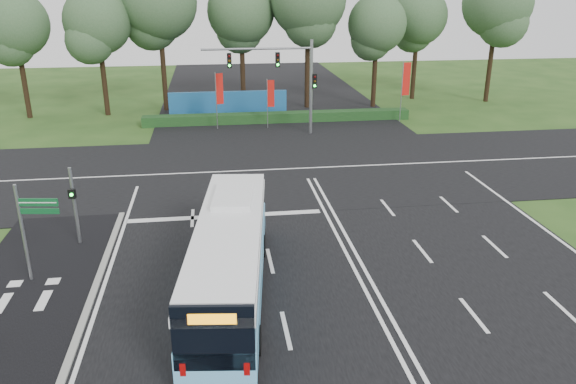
{
  "coord_description": "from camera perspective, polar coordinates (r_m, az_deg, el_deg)",
  "views": [
    {
      "loc": [
        -5.39,
        -20.72,
        10.92
      ],
      "look_at": [
        -2.27,
        2.0,
        2.3
      ],
      "focal_mm": 35.0,
      "sensor_mm": 36.0,
      "label": 1
    }
  ],
  "objects": [
    {
      "name": "bike_path",
      "position": [
        21.99,
        -26.02,
        -11.44
      ],
      "size": [
        5.0,
        18.0,
        0.06
      ],
      "primitive_type": "cube",
      "color": "black",
      "rests_on": "ground"
    },
    {
      "name": "hedge",
      "position": [
        46.74,
        -1.0,
        7.58
      ],
      "size": [
        22.0,
        1.2,
        0.8
      ],
      "primitive_type": "cube",
      "color": "#133416",
      "rests_on": "ground"
    },
    {
      "name": "ground",
      "position": [
        24.04,
        6.07,
        -6.56
      ],
      "size": [
        120.0,
        120.0,
        0.0
      ],
      "primitive_type": "plane",
      "color": "#254617",
      "rests_on": "ground"
    },
    {
      "name": "banner_flag_left",
      "position": [
        44.4,
        -7.05,
        10.03
      ],
      "size": [
        0.61,
        0.31,
        4.43
      ],
      "rotation": [
        0.0,
        0.0,
        0.43
      ],
      "color": "gray",
      "rests_on": "ground"
    },
    {
      "name": "kerb_strip",
      "position": [
        21.31,
        -19.79,
        -11.41
      ],
      "size": [
        0.25,
        18.0,
        0.12
      ],
      "primitive_type": "cube",
      "color": "gray",
      "rests_on": "ground"
    },
    {
      "name": "street_sign",
      "position": [
        23.12,
        -24.73,
        -2.74
      ],
      "size": [
        1.54,
        0.3,
        3.98
      ],
      "rotation": [
        0.0,
        0.0,
        -0.14
      ],
      "color": "gray",
      "rests_on": "ground"
    },
    {
      "name": "road_cross",
      "position": [
        34.91,
        1.47,
        2.4
      ],
      "size": [
        120.0,
        14.0,
        0.05
      ],
      "primitive_type": "cube",
      "color": "black",
      "rests_on": "ground"
    },
    {
      "name": "banner_flag_right",
      "position": [
        47.36,
        11.8,
        10.8
      ],
      "size": [
        0.72,
        0.19,
        4.94
      ],
      "rotation": [
        0.0,
        0.0,
        0.2
      ],
      "color": "gray",
      "rests_on": "ground"
    },
    {
      "name": "eucalyptus_row",
      "position": [
        51.44,
        -0.99,
        17.98
      ],
      "size": [
        47.79,
        9.06,
        12.82
      ],
      "color": "black",
      "rests_on": "ground"
    },
    {
      "name": "pedestrian_signal",
      "position": [
        25.92,
        -20.89,
        -1.1
      ],
      "size": [
        0.32,
        0.42,
        3.55
      ],
      "rotation": [
        0.0,
        0.0,
        -0.26
      ],
      "color": "gray",
      "rests_on": "ground"
    },
    {
      "name": "city_bus",
      "position": [
        20.51,
        -5.92,
        -6.56
      ],
      "size": [
        3.59,
        11.26,
        3.18
      ],
      "rotation": [
        0.0,
        0.0,
        -0.12
      ],
      "color": "#6EC8FF",
      "rests_on": "ground"
    },
    {
      "name": "road_main",
      "position": [
        24.03,
        6.07,
        -6.52
      ],
      "size": [
        20.0,
        120.0,
        0.04
      ],
      "primitive_type": "cube",
      "color": "black",
      "rests_on": "ground"
    },
    {
      "name": "traffic_light_gantry",
      "position": [
        42.07,
        -0.08,
        12.04
      ],
      "size": [
        8.41,
        0.28,
        7.0
      ],
      "color": "gray",
      "rests_on": "ground"
    },
    {
      "name": "banner_flag_mid",
      "position": [
        44.24,
        -1.83,
        9.7
      ],
      "size": [
        0.58,
        0.09,
        3.9
      ],
      "rotation": [
        0.0,
        0.0,
        -0.07
      ],
      "color": "gray",
      "rests_on": "ground"
    },
    {
      "name": "blue_hoarding",
      "position": [
        48.74,
        -6.09,
        8.86
      ],
      "size": [
        10.0,
        0.3,
        2.2
      ],
      "primitive_type": "cube",
      "color": "#1A568C",
      "rests_on": "ground"
    }
  ]
}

